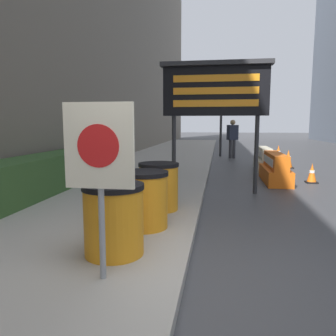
{
  "coord_description": "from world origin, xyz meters",
  "views": [
    {
      "loc": [
        0.33,
        -3.19,
        1.65
      ],
      "look_at": [
        -0.81,
        4.05,
        0.66
      ],
      "focal_mm": 35.0,
      "sensor_mm": 36.0,
      "label": 1
    }
  ],
  "objects_px": {
    "barrel_drum_middle": "(144,199)",
    "barrel_drum_back": "(159,186)",
    "jersey_barrier_orange_far": "(275,169)",
    "warning_sign": "(99,158)",
    "message_board": "(215,91)",
    "jersey_barrier_cream": "(264,160)",
    "traffic_cone_near": "(288,159)",
    "barrel_drum_foreground": "(114,219)",
    "traffic_light_near_curb": "(221,103)",
    "pedestrian_worker": "(232,136)",
    "traffic_cone_far": "(312,173)",
    "traffic_cone_mid": "(278,153)"
  },
  "relations": [
    {
      "from": "barrel_drum_foreground",
      "to": "barrel_drum_middle",
      "type": "bearing_deg",
      "value": 83.36
    },
    {
      "from": "barrel_drum_back",
      "to": "message_board",
      "type": "xyz_separation_m",
      "value": [
        0.93,
        2.25,
        1.85
      ]
    },
    {
      "from": "warning_sign",
      "to": "jersey_barrier_orange_far",
      "type": "height_order",
      "value": "warning_sign"
    },
    {
      "from": "pedestrian_worker",
      "to": "jersey_barrier_cream",
      "type": "bearing_deg",
      "value": -105.78
    },
    {
      "from": "barrel_drum_middle",
      "to": "traffic_cone_far",
      "type": "distance_m",
      "value": 6.2
    },
    {
      "from": "barrel_drum_back",
      "to": "warning_sign",
      "type": "bearing_deg",
      "value": -91.35
    },
    {
      "from": "traffic_light_near_curb",
      "to": "pedestrian_worker",
      "type": "height_order",
      "value": "traffic_light_near_curb"
    },
    {
      "from": "barrel_drum_foreground",
      "to": "pedestrian_worker",
      "type": "bearing_deg",
      "value": 81.74
    },
    {
      "from": "message_board",
      "to": "traffic_cone_far",
      "type": "xyz_separation_m",
      "value": [
        2.7,
        1.71,
        -2.13
      ]
    },
    {
      "from": "message_board",
      "to": "traffic_light_near_curb",
      "type": "height_order",
      "value": "traffic_light_near_curb"
    },
    {
      "from": "jersey_barrier_cream",
      "to": "traffic_light_near_curb",
      "type": "distance_m",
      "value": 5.49
    },
    {
      "from": "traffic_light_near_curb",
      "to": "traffic_cone_far",
      "type": "bearing_deg",
      "value": -70.62
    },
    {
      "from": "barrel_drum_foreground",
      "to": "traffic_light_near_curb",
      "type": "bearing_deg",
      "value": 84.59
    },
    {
      "from": "barrel_drum_middle",
      "to": "message_board",
      "type": "xyz_separation_m",
      "value": [
        0.96,
        3.29,
        1.85
      ]
    },
    {
      "from": "jersey_barrier_cream",
      "to": "barrel_drum_middle",
      "type": "bearing_deg",
      "value": -109.7
    },
    {
      "from": "traffic_light_near_curb",
      "to": "pedestrian_worker",
      "type": "distance_m",
      "value": 1.84
    },
    {
      "from": "warning_sign",
      "to": "barrel_drum_back",
      "type": "bearing_deg",
      "value": 88.65
    },
    {
      "from": "jersey_barrier_orange_far",
      "to": "jersey_barrier_cream",
      "type": "distance_m",
      "value": 2.42
    },
    {
      "from": "traffic_cone_mid",
      "to": "pedestrian_worker",
      "type": "distance_m",
      "value": 2.33
    },
    {
      "from": "jersey_barrier_orange_far",
      "to": "message_board",
      "type": "bearing_deg",
      "value": -134.71
    },
    {
      "from": "barrel_drum_middle",
      "to": "barrel_drum_back",
      "type": "relative_size",
      "value": 1.0
    },
    {
      "from": "barrel_drum_back",
      "to": "message_board",
      "type": "distance_m",
      "value": 3.06
    },
    {
      "from": "barrel_drum_foreground",
      "to": "traffic_cone_near",
      "type": "bearing_deg",
      "value": 67.76
    },
    {
      "from": "traffic_cone_near",
      "to": "barrel_drum_foreground",
      "type": "bearing_deg",
      "value": -112.24
    },
    {
      "from": "barrel_drum_back",
      "to": "traffic_light_near_curb",
      "type": "bearing_deg",
      "value": 84.34
    },
    {
      "from": "barrel_drum_middle",
      "to": "warning_sign",
      "type": "relative_size",
      "value": 0.49
    },
    {
      "from": "barrel_drum_foreground",
      "to": "warning_sign",
      "type": "height_order",
      "value": "warning_sign"
    },
    {
      "from": "barrel_drum_middle",
      "to": "barrel_drum_back",
      "type": "height_order",
      "value": "same"
    },
    {
      "from": "traffic_cone_far",
      "to": "pedestrian_worker",
      "type": "bearing_deg",
      "value": 107.15
    },
    {
      "from": "barrel_drum_middle",
      "to": "traffic_cone_near",
      "type": "height_order",
      "value": "barrel_drum_middle"
    },
    {
      "from": "barrel_drum_foreground",
      "to": "warning_sign",
      "type": "distance_m",
      "value": 1.0
    },
    {
      "from": "barrel_drum_middle",
      "to": "jersey_barrier_orange_far",
      "type": "height_order",
      "value": "barrel_drum_middle"
    },
    {
      "from": "barrel_drum_back",
      "to": "traffic_light_near_curb",
      "type": "distance_m",
      "value": 11.39
    },
    {
      "from": "jersey_barrier_cream",
      "to": "traffic_cone_far",
      "type": "relative_size",
      "value": 3.03
    },
    {
      "from": "traffic_cone_near",
      "to": "traffic_cone_far",
      "type": "xyz_separation_m",
      "value": [
        0.02,
        -3.15,
        -0.07
      ]
    },
    {
      "from": "jersey_barrier_cream",
      "to": "traffic_cone_mid",
      "type": "distance_m",
      "value": 3.11
    },
    {
      "from": "warning_sign",
      "to": "traffic_cone_near",
      "type": "bearing_deg",
      "value": 69.47
    },
    {
      "from": "warning_sign",
      "to": "traffic_cone_far",
      "type": "xyz_separation_m",
      "value": [
        3.7,
        6.65,
        -1.06
      ]
    },
    {
      "from": "traffic_cone_mid",
      "to": "traffic_light_near_curb",
      "type": "height_order",
      "value": "traffic_light_near_curb"
    },
    {
      "from": "jersey_barrier_cream",
      "to": "traffic_cone_mid",
      "type": "height_order",
      "value": "jersey_barrier_cream"
    },
    {
      "from": "jersey_barrier_cream",
      "to": "message_board",
      "type": "bearing_deg",
      "value": -112.35
    },
    {
      "from": "jersey_barrier_cream",
      "to": "warning_sign",
      "type": "bearing_deg",
      "value": -106.54
    },
    {
      "from": "jersey_barrier_cream",
      "to": "traffic_cone_mid",
      "type": "bearing_deg",
      "value": 71.39
    },
    {
      "from": "barrel_drum_middle",
      "to": "traffic_cone_mid",
      "type": "height_order",
      "value": "barrel_drum_middle"
    },
    {
      "from": "barrel_drum_back",
      "to": "message_board",
      "type": "relative_size",
      "value": 0.27
    },
    {
      "from": "message_board",
      "to": "jersey_barrier_orange_far",
      "type": "height_order",
      "value": "message_board"
    },
    {
      "from": "barrel_drum_back",
      "to": "message_board",
      "type": "height_order",
      "value": "message_board"
    },
    {
      "from": "warning_sign",
      "to": "traffic_cone_near",
      "type": "height_order",
      "value": "warning_sign"
    },
    {
      "from": "traffic_cone_mid",
      "to": "traffic_cone_far",
      "type": "relative_size",
      "value": 1.3
    },
    {
      "from": "jersey_barrier_orange_far",
      "to": "warning_sign",
      "type": "bearing_deg",
      "value": -112.03
    }
  ]
}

